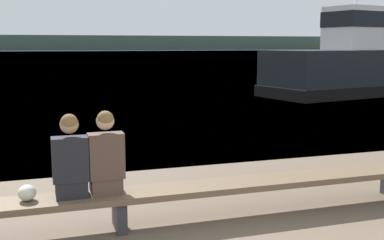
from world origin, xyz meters
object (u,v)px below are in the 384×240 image
Objects in this scene: bench_main at (119,199)px; shopping_bag at (27,193)px; person_left at (71,161)px; tugboat_red at (352,67)px; person_right at (106,158)px.

bench_main is 1.06m from shopping_bag.
shopping_bag is at bearing 177.44° from person_left.
bench_main is 1.00× the size of tugboat_red.
tugboat_red is (13.09, 12.76, 0.35)m from person_left.
person_right is 0.97m from shopping_bag.
person_left is 0.60m from shopping_bag.
tugboat_red is (12.54, 12.76, 0.85)m from bench_main.
shopping_bag is at bearing 178.43° from bench_main.
bench_main is at bearing -0.67° from person_left.
bench_main is 17.91m from tugboat_red.
tugboat_red is at bearing 43.14° from shopping_bag.
shopping_bag is (-0.50, 0.02, -0.34)m from person_left.
person_right is 17.99m from tugboat_red.
shopping_bag is 18.64m from tugboat_red.
person_left is at bearing 179.95° from person_right.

